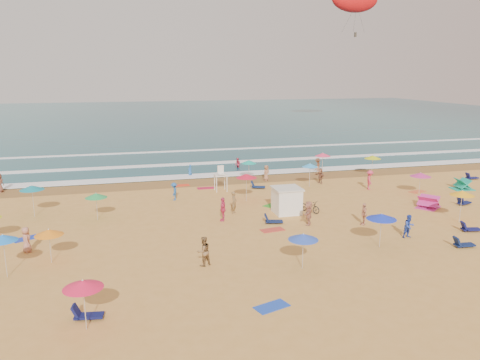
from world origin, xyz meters
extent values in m
plane|color=gold|center=(0.00, 0.00, 0.00)|extent=(220.00, 220.00, 0.00)
cube|color=#0C4756|center=(0.00, 84.00, 0.00)|extent=(220.00, 140.00, 0.18)
plane|color=olive|center=(0.00, 12.50, 0.01)|extent=(220.00, 220.00, 0.00)
cube|color=white|center=(0.00, 15.00, 0.10)|extent=(200.00, 2.20, 0.05)
cube|color=white|center=(0.00, 22.00, 0.10)|extent=(200.00, 1.60, 0.05)
cube|color=white|center=(0.00, 32.00, 0.10)|extent=(200.00, 1.20, 0.05)
cube|color=white|center=(3.11, -0.17, 1.00)|extent=(2.00, 2.00, 2.00)
cube|color=silver|center=(3.11, -0.17, 2.06)|extent=(2.20, 2.20, 0.12)
imported|color=black|center=(5.01, -0.47, 0.50)|extent=(1.53, 1.97, 1.00)
cone|color=#14A994|center=(3.31, 11.94, 1.99)|extent=(1.59, 1.59, 0.35)
cone|color=#172FCB|center=(6.37, -8.85, 2.09)|extent=(1.92, 1.92, 0.35)
cone|color=#FFAB15|center=(14.97, -5.76, 2.31)|extent=(1.76, 1.76, 0.35)
cone|color=teal|center=(-16.52, 3.91, 2.35)|extent=(1.84, 1.84, 0.35)
cone|color=#34A0EC|center=(8.38, 7.70, 2.19)|extent=(1.57, 1.57, 0.35)
cone|color=#F11945|center=(-11.54, -14.57, 2.15)|extent=(1.75, 1.75, 0.35)
cone|color=#FB3764|center=(11.84, 12.33, 2.32)|extent=(1.70, 1.70, 0.35)
cone|color=#D12E84|center=(17.09, 2.28, 1.90)|extent=(1.88, 1.88, 0.35)
cone|color=orange|center=(-14.01, -6.25, 1.92)|extent=(1.66, 1.66, 0.35)
cone|color=blue|center=(0.23, -10.76, 1.93)|extent=(1.74, 1.74, 0.35)
cone|color=#C8D616|center=(16.83, 10.41, 2.15)|extent=(1.78, 1.78, 0.35)
cone|color=#1C7CF1|center=(-16.13, -7.80, 2.32)|extent=(1.54, 1.54, 0.35)
cone|color=green|center=(-11.65, 1.71, 1.96)|extent=(1.65, 1.65, 0.35)
cone|color=red|center=(0.91, 4.14, 2.29)|extent=(1.82, 1.82, 0.35)
cube|color=#0E1348|center=(-11.47, -13.69, 0.17)|extent=(1.37, 0.74, 0.34)
cube|color=#0D1A45|center=(1.27, -2.50, 0.17)|extent=(1.40, 0.87, 0.34)
cube|color=#0E1B47|center=(11.71, -10.27, 0.17)|extent=(1.35, 0.68, 0.34)
cube|color=#101350|center=(14.35, -7.74, 0.17)|extent=(1.39, 0.81, 0.34)
cube|color=#0E164A|center=(18.77, -1.70, 0.17)|extent=(1.41, 0.91, 0.34)
cube|color=#101552|center=(26.49, 6.43, 0.17)|extent=(1.32, 0.61, 0.34)
cube|color=#102251|center=(3.26, 8.24, 0.17)|extent=(1.41, 0.95, 0.34)
cube|color=#1D37B9|center=(-16.26, -1.41, 0.01)|extent=(1.90, 1.58, 0.03)
cube|color=red|center=(-3.96, 11.39, 0.01)|extent=(1.72, 0.91, 0.03)
cube|color=#C13A2D|center=(0.67, -3.91, 0.01)|extent=(1.81, 1.10, 0.03)
cube|color=#B6163A|center=(-1.72, 9.65, 0.01)|extent=(1.70, 0.86, 0.03)
cube|color=blue|center=(-2.94, -14.70, 0.01)|extent=(1.88, 1.35, 0.03)
cube|color=green|center=(2.72, 2.31, 0.01)|extent=(1.89, 1.68, 0.03)
cube|color=#DA6033|center=(17.59, 3.23, 0.01)|extent=(1.88, 1.33, 0.03)
imported|color=#235AA5|center=(-5.24, 6.03, 0.79)|extent=(0.78, 1.12, 1.59)
imported|color=#A56E4C|center=(5.08, 11.47, 0.82)|extent=(0.95, 0.85, 1.63)
imported|color=tan|center=(3.67, -3.36, 0.90)|extent=(1.23, 1.73, 1.80)
imported|color=#DE3758|center=(13.61, 5.21, 0.94)|extent=(1.10, 1.39, 1.89)
imported|color=tan|center=(12.02, 14.04, 0.68)|extent=(1.33, 1.36, 1.87)
imported|color=tan|center=(7.65, -4.41, 0.83)|extent=(0.70, 1.06, 1.67)
imported|color=#B3735E|center=(-15.71, -4.06, 0.83)|extent=(0.73, 0.92, 1.65)
imported|color=#2642B2|center=(9.23, -7.75, 0.82)|extent=(0.87, 0.71, 1.64)
imported|color=#E13864|center=(-2.32, -0.87, 0.93)|extent=(0.76, 1.18, 1.86)
imported|color=#C63146|center=(3.70, 18.30, 0.51)|extent=(0.85, 0.92, 1.51)
imported|color=#2767B8|center=(-2.40, 15.55, 0.52)|extent=(0.67, 0.65, 1.55)
imported|color=brown|center=(-1.02, 0.85, 0.90)|extent=(0.67, 0.78, 1.80)
imported|color=brown|center=(-5.26, -8.93, 0.89)|extent=(1.07, 0.97, 1.78)
imported|color=#925D43|center=(10.03, 8.80, 0.78)|extent=(0.75, 1.52, 1.56)
cube|color=#3F3326|center=(36.96, 54.01, 18.47)|extent=(0.40, 0.30, 0.90)
camera|label=1|loc=(-9.61, -34.38, 11.10)|focal=35.00mm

